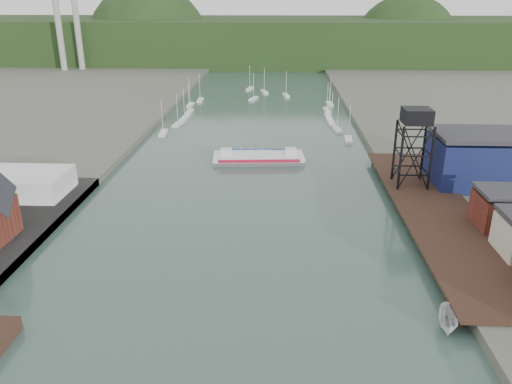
{
  "coord_description": "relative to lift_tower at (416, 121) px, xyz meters",
  "views": [
    {
      "loc": [
        7.72,
        -41.51,
        38.69
      ],
      "look_at": [
        3.38,
        47.05,
        4.0
      ],
      "focal_mm": 35.0,
      "sensor_mm": 36.0,
      "label": 1
    }
  ],
  "objects": [
    {
      "name": "lift_tower",
      "position": [
        0.0,
        0.0,
        0.0
      ],
      "size": [
        6.5,
        6.5,
        16.0
      ],
      "color": "black",
      "rests_on": "east_pier"
    },
    {
      "name": "marina_sailboats",
      "position": [
        -34.92,
        80.46,
        -15.3
      ],
      "size": [
        57.71,
        92.65,
        0.9
      ],
      "color": "silver",
      "rests_on": "ground"
    },
    {
      "name": "smokestacks",
      "position": [
        -141.0,
        174.5,
        14.35
      ],
      "size": [
        11.2,
        8.2,
        60.0
      ],
      "color": "#999A95",
      "rests_on": "ground"
    },
    {
      "name": "motorboat",
      "position": [
        -5.92,
        -46.51,
        -14.48
      ],
      "size": [
        3.74,
        6.41,
        2.33
      ],
      "primitive_type": "imported",
      "rotation": [
        0.0,
        0.0,
        -0.26
      ],
      "color": "silver",
      "rests_on": "ground"
    },
    {
      "name": "white_shed",
      "position": [
        -79.0,
        -8.0,
        -11.8
      ],
      "size": [
        18.0,
        12.0,
        4.5
      ],
      "primitive_type": "cube",
      "color": "silver",
      "rests_on": "west_quay"
    },
    {
      "name": "distant_hills",
      "position": [
        -38.98,
        243.35,
        -5.27
      ],
      "size": [
        500.0,
        120.0,
        80.0
      ],
      "color": "#1C3015",
      "rests_on": "ground"
    },
    {
      "name": "blue_shed",
      "position": [
        15.0,
        2.0,
        -8.59
      ],
      "size": [
        20.5,
        14.5,
        11.3
      ],
      "color": "#0D1B3D",
      "rests_on": "east_land"
    },
    {
      "name": "east_pier",
      "position": [
        2.0,
        -13.0,
        -13.75
      ],
      "size": [
        14.0,
        70.0,
        2.45
      ],
      "color": "black",
      "rests_on": "ground"
    },
    {
      "name": "chain_ferry",
      "position": [
        -32.51,
        20.75,
        -14.71
      ],
      "size": [
        23.28,
        10.8,
        3.26
      ],
      "rotation": [
        0.0,
        0.0,
        0.08
      ],
      "color": "#525255",
      "rests_on": "ground"
    }
  ]
}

